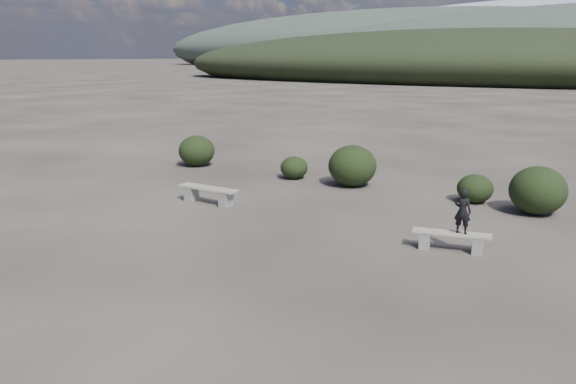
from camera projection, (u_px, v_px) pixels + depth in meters
The scene contains 9 objects.
ground at pixel (220, 294), 10.27m from camera, with size 1200.00×1200.00×0.00m, color #28241F.
bench_left at pixel (208, 194), 16.47m from camera, with size 1.98×0.46×0.49m.
bench_right at pixel (451, 240), 12.48m from camera, with size 1.74×0.78×0.43m.
seated_person at pixel (463, 211), 12.26m from camera, with size 0.37×0.24×1.00m, color black.
shrub_a at pixel (294, 168), 19.79m from camera, with size 0.97×0.97×0.79m, color black.
shrub_b at pixel (352, 166), 18.61m from camera, with size 1.60×1.60×1.37m, color black.
shrub_c at pixel (475, 189), 16.56m from camera, with size 1.05×1.05×0.84m, color black.
shrub_d at pixel (538, 190), 15.30m from camera, with size 1.51×1.51×1.32m, color black.
shrub_f at pixel (197, 151), 22.06m from camera, with size 1.42×1.42×1.20m, color black.
Camera 1 is at (6.25, -7.31, 4.24)m, focal length 35.00 mm.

